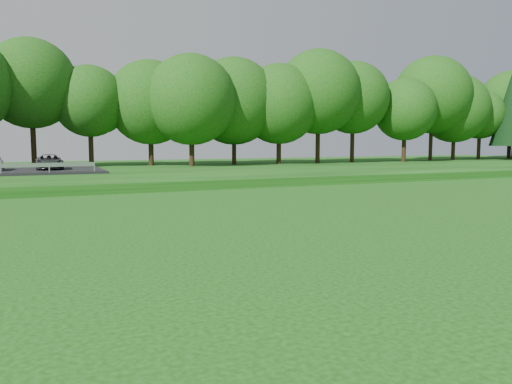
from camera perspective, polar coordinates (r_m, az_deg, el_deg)
name	(u,v)px	position (r m, az deg, el deg)	size (l,w,h in m)	color
berm	(230,170)	(47.71, -2.95, 2.55)	(130.00, 30.00, 0.60)	#12400C
walking_path	(303,184)	(35.09, 5.40, 0.87)	(130.00, 1.60, 0.04)	gray
treeline	(216,91)	(51.62, -4.65, 11.46)	(104.00, 7.00, 15.00)	#114810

